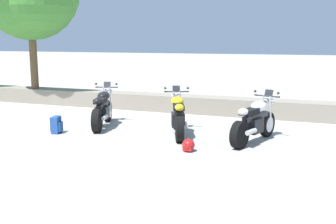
# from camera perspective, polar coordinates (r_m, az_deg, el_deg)

# --- Properties ---
(ground_plane) EXTENTS (120.00, 120.00, 0.00)m
(ground_plane) POSITION_cam_1_polar(r_m,az_deg,el_deg) (10.33, -17.90, -3.65)
(ground_plane) COLOR #A3A099
(stone_wall) EXTENTS (36.00, 0.80, 0.55)m
(stone_wall) POSITION_cam_1_polar(r_m,az_deg,el_deg) (14.26, -5.97, 1.66)
(stone_wall) COLOR gray
(stone_wall) RESTS_ON ground
(motorcycle_black_near_left) EXTENTS (0.92, 2.01, 1.18)m
(motorcycle_black_near_left) POSITION_cam_1_polar(r_m,az_deg,el_deg) (11.29, -9.26, 0.39)
(motorcycle_black_near_left) COLOR black
(motorcycle_black_near_left) RESTS_ON ground
(motorcycle_yellow_centre) EXTENTS (1.04, 1.96, 1.18)m
(motorcycle_yellow_centre) POSITION_cam_1_polar(r_m,az_deg,el_deg) (10.15, 1.41, -0.58)
(motorcycle_yellow_centre) COLOR black
(motorcycle_yellow_centre) RESTS_ON ground
(motorcycle_white_far_right) EXTENTS (0.91, 2.01, 1.18)m
(motorcycle_white_far_right) POSITION_cam_1_polar(r_m,az_deg,el_deg) (9.66, 12.26, -1.37)
(motorcycle_white_far_right) COLOR black
(motorcycle_white_far_right) RESTS_ON ground
(rider_backpack) EXTENTS (0.31, 0.33, 0.47)m
(rider_backpack) POSITION_cam_1_polar(r_m,az_deg,el_deg) (10.75, -15.58, -1.66)
(rider_backpack) COLOR navy
(rider_backpack) RESTS_ON ground
(rider_helmet) EXTENTS (0.28, 0.28, 0.28)m
(rider_helmet) POSITION_cam_1_polar(r_m,az_deg,el_deg) (8.72, 2.90, -4.75)
(rider_helmet) COLOR #B21919
(rider_helmet) RESTS_ON ground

